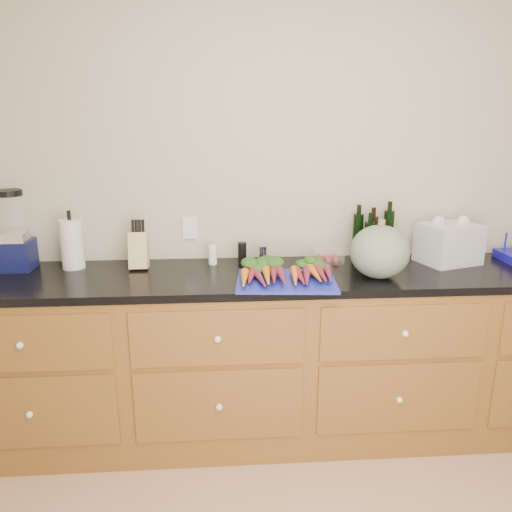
{
  "coord_description": "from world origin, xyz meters",
  "views": [
    {
      "loc": [
        -0.42,
        -1.17,
        1.73
      ],
      "look_at": [
        -0.25,
        1.2,
        1.06
      ],
      "focal_mm": 35.0,
      "sensor_mm": 36.0,
      "label": 1
    }
  ],
  "objects": [
    {
      "name": "canister_chrome",
      "position": [
        -0.2,
        1.48,
        0.99
      ],
      "size": [
        0.04,
        0.04,
        0.1
      ],
      "primitive_type": "cylinder",
      "color": "silver",
      "rests_on": "countertop"
    },
    {
      "name": "wall_back",
      "position": [
        0.0,
        1.62,
        1.3
      ],
      "size": [
        4.1,
        0.05,
        2.6
      ],
      "primitive_type": "cube",
      "color": "#BDB59D",
      "rests_on": "ground"
    },
    {
      "name": "blender_appliance",
      "position": [
        -1.51,
        1.46,
        1.13
      ],
      "size": [
        0.17,
        0.17,
        0.42
      ],
      "color": "#0E1142",
      "rests_on": "countertop"
    },
    {
      "name": "cabinets",
      "position": [
        0.0,
        1.3,
        0.45
      ],
      "size": [
        3.6,
        0.64,
        0.9
      ],
      "color": "brown",
      "rests_on": "ground"
    },
    {
      "name": "knife_block",
      "position": [
        -0.86,
        1.44,
        1.04
      ],
      "size": [
        0.1,
        0.1,
        0.19
      ],
      "primitive_type": "cube",
      "color": "tan",
      "rests_on": "countertop"
    },
    {
      "name": "grinder_salt",
      "position": [
        -0.47,
        1.48,
        0.99
      ],
      "size": [
        0.05,
        0.05,
        0.11
      ],
      "primitive_type": "cylinder",
      "color": "white",
      "rests_on": "countertop"
    },
    {
      "name": "paper_towel",
      "position": [
        -1.22,
        1.46,
        1.07
      ],
      "size": [
        0.12,
        0.12,
        0.26
      ],
      "primitive_type": "cylinder",
      "color": "silver",
      "rests_on": "countertop"
    },
    {
      "name": "squash",
      "position": [
        0.37,
        1.18,
        1.07
      ],
      "size": [
        0.3,
        0.3,
        0.27
      ],
      "primitive_type": "ellipsoid",
      "color": "#586656",
      "rests_on": "countertop"
    },
    {
      "name": "tomato_box",
      "position": [
        0.16,
        1.47,
        0.98
      ],
      "size": [
        0.16,
        0.13,
        0.08
      ],
      "primitive_type": "cube",
      "color": "white",
      "rests_on": "countertop"
    },
    {
      "name": "bottles",
      "position": [
        0.42,
        1.51,
        1.07
      ],
      "size": [
        0.23,
        0.12,
        0.28
      ],
      "color": "black",
      "rests_on": "countertop"
    },
    {
      "name": "carrots",
      "position": [
        -0.11,
        1.18,
        0.98
      ],
      "size": [
        0.46,
        0.34,
        0.07
      ],
      "color": "orange",
      "rests_on": "cutting_board"
    },
    {
      "name": "grinder_pepper",
      "position": [
        -0.31,
        1.48,
        1.0
      ],
      "size": [
        0.05,
        0.05,
        0.12
      ],
      "primitive_type": "cylinder",
      "color": "black",
      "rests_on": "countertop"
    },
    {
      "name": "cutting_board",
      "position": [
        -0.11,
        1.14,
        0.95
      ],
      "size": [
        0.51,
        0.4,
        0.01
      ],
      "primitive_type": "cube",
      "rotation": [
        0.0,
        0.0,
        -0.08
      ],
      "color": "#1B25A5",
      "rests_on": "countertop"
    },
    {
      "name": "countertop",
      "position": [
        0.0,
        1.3,
        0.92
      ],
      "size": [
        3.64,
        0.62,
        0.04
      ],
      "primitive_type": "cube",
      "color": "black",
      "rests_on": "cabinets"
    },
    {
      "name": "grocery_bag",
      "position": [
        0.83,
        1.42,
        1.05
      ],
      "size": [
        0.35,
        0.32,
        0.22
      ],
      "primitive_type": null,
      "rotation": [
        0.0,
        0.0,
        0.31
      ],
      "color": "silver",
      "rests_on": "countertop"
    }
  ]
}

